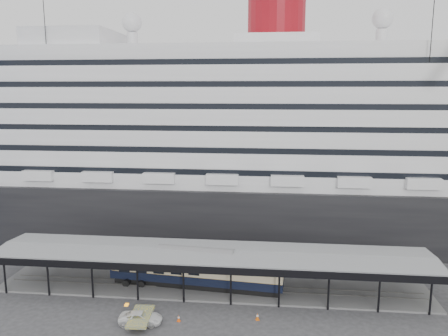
{
  "coord_description": "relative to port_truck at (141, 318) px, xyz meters",
  "views": [
    {
      "loc": [
        7.25,
        -48.05,
        25.64
      ],
      "look_at": [
        1.32,
        8.0,
        15.55
      ],
      "focal_mm": 35.0,
      "sensor_mm": 36.0,
      "label": 1
    }
  ],
  "objects": [
    {
      "name": "ground",
      "position": [
        6.69,
        4.49,
        -0.66
      ],
      "size": [
        200.0,
        200.0,
        0.0
      ],
      "primitive_type": "plane",
      "color": "#323234",
      "rests_on": "ground"
    },
    {
      "name": "cruise_ship",
      "position": [
        6.74,
        36.49,
        17.68
      ],
      "size": [
        130.0,
        30.0,
        43.9
      ],
      "color": "black",
      "rests_on": "ground"
    },
    {
      "name": "platform_canopy",
      "position": [
        6.69,
        9.49,
        1.7
      ],
      "size": [
        56.0,
        9.18,
        5.3
      ],
      "color": "slate",
      "rests_on": "ground"
    },
    {
      "name": "port_truck",
      "position": [
        0.0,
        0.0,
        0.0
      ],
      "size": [
        4.92,
        2.52,
        1.33
      ],
      "primitive_type": "imported",
      "rotation": [
        0.0,
        0.0,
        1.64
      ],
      "color": "white",
      "rests_on": "ground"
    },
    {
      "name": "pullman_carriage",
      "position": [
        4.6,
        9.49,
        2.05
      ],
      "size": [
        23.02,
        5.11,
        22.43
      ],
      "rotation": [
        0.0,
        0.0,
        -0.1
      ],
      "color": "black",
      "rests_on": "ground"
    },
    {
      "name": "traffic_cone_left",
      "position": [
        -0.1,
        1.11,
        -0.34
      ],
      "size": [
        0.41,
        0.41,
        0.65
      ],
      "rotation": [
        0.0,
        0.0,
        0.26
      ],
      "color": "#DC420C",
      "rests_on": "ground"
    },
    {
      "name": "traffic_cone_mid",
      "position": [
        4.1,
        0.91,
        -0.29
      ],
      "size": [
        0.4,
        0.4,
        0.75
      ],
      "rotation": [
        0.0,
        0.0,
        -0.04
      ],
      "color": "#F6540D",
      "rests_on": "ground"
    },
    {
      "name": "traffic_cone_right",
      "position": [
        12.91,
        2.15,
        -0.25
      ],
      "size": [
        0.54,
        0.54,
        0.83
      ],
      "rotation": [
        0.0,
        0.0,
        0.3
      ],
      "color": "#D95B0C",
      "rests_on": "ground"
    }
  ]
}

